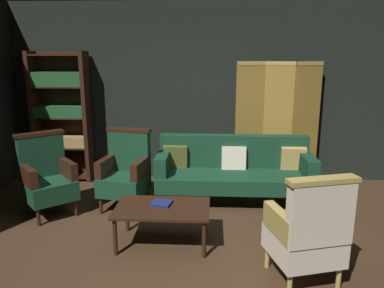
% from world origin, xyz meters
% --- Properties ---
extents(ground_plane, '(10.00, 10.00, 0.00)m').
position_xyz_m(ground_plane, '(0.00, 0.00, 0.00)').
color(ground_plane, '#3D2819').
extents(back_wall, '(7.20, 0.10, 2.80)m').
position_xyz_m(back_wall, '(0.00, 2.45, 1.40)').
color(back_wall, black).
rests_on(back_wall, ground_plane).
extents(folding_screen, '(1.29, 0.25, 1.90)m').
position_xyz_m(folding_screen, '(1.24, 2.18, 0.99)').
color(folding_screen, olive).
rests_on(folding_screen, ground_plane).
extents(bookshelf, '(0.90, 0.32, 2.05)m').
position_xyz_m(bookshelf, '(-2.15, 2.19, 1.08)').
color(bookshelf, black).
rests_on(bookshelf, ground_plane).
extents(velvet_couch, '(2.12, 0.78, 0.88)m').
position_xyz_m(velvet_couch, '(0.55, 1.45, 0.45)').
color(velvet_couch, black).
rests_on(velvet_couch, ground_plane).
extents(coffee_table, '(1.00, 0.64, 0.42)m').
position_xyz_m(coffee_table, '(-0.28, 0.13, 0.37)').
color(coffee_table, black).
rests_on(coffee_table, ground_plane).
extents(armchair_gilt_accent, '(0.71, 0.71, 1.04)m').
position_xyz_m(armchair_gilt_accent, '(1.08, -0.51, 0.49)').
color(armchair_gilt_accent, tan).
rests_on(armchair_gilt_accent, ground_plane).
extents(armchair_wing_left, '(0.82, 0.82, 1.04)m').
position_xyz_m(armchair_wing_left, '(-1.84, 0.84, 0.49)').
color(armchair_wing_left, black).
rests_on(armchair_wing_left, ground_plane).
extents(armchair_wing_right, '(0.67, 0.67, 1.04)m').
position_xyz_m(armchair_wing_right, '(-0.90, 1.10, 0.49)').
color(armchair_wing_right, black).
rests_on(armchair_wing_right, ground_plane).
extents(book_navy_cloth, '(0.24, 0.22, 0.03)m').
position_xyz_m(book_navy_cloth, '(-0.30, 0.19, 0.44)').
color(book_navy_cloth, navy).
rests_on(book_navy_cloth, coffee_table).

